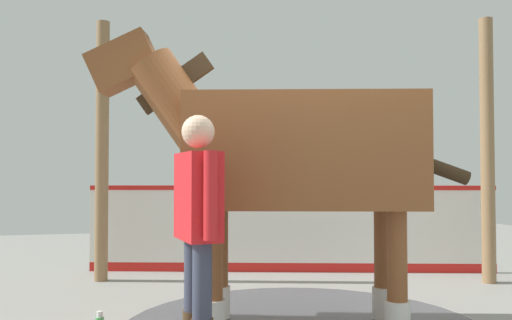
% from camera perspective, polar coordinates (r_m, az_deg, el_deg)
% --- Properties ---
extents(barrier_wall, '(1.45, 5.24, 1.15)m').
position_cam_1_polar(barrier_wall, '(7.05, 3.82, -7.81)').
color(barrier_wall, white).
rests_on(barrier_wall, ground).
extents(roof_post_near, '(0.16, 0.16, 3.18)m').
position_cam_1_polar(roof_post_near, '(6.68, -16.44, 1.04)').
color(roof_post_near, olive).
rests_on(roof_post_near, ground).
extents(roof_post_far, '(0.16, 0.16, 3.18)m').
position_cam_1_polar(roof_post_far, '(6.87, 23.92, 1.04)').
color(roof_post_far, olive).
rests_on(roof_post_far, ground).
extents(horse, '(1.40, 3.23, 2.53)m').
position_cam_1_polar(horse, '(4.47, 3.62, 0.49)').
color(horse, brown).
rests_on(horse, ground).
extents(handler, '(0.67, 0.29, 1.69)m').
position_cam_1_polar(handler, '(3.60, -6.36, -6.46)').
color(handler, '#47331E').
rests_on(handler, ground).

